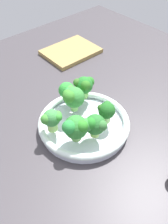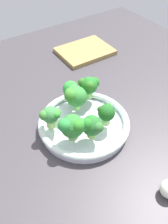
{
  "view_description": "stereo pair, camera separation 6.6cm",
  "coord_description": "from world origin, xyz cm",
  "px_view_note": "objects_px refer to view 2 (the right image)",
  "views": [
    {
      "loc": [
        34.89,
        34.18,
        52.58
      ],
      "look_at": [
        3.14,
        -1.36,
        6.37
      ],
      "focal_mm": 39.29,
      "sensor_mm": 36.0,
      "label": 1
    },
    {
      "loc": [
        29.65,
        38.24,
        52.58
      ],
      "look_at": [
        3.14,
        -1.36,
        6.37
      ],
      "focal_mm": 39.29,
      "sensor_mm": 36.0,
      "label": 2
    }
  ],
  "objects_px": {
    "broccoli_floret_6": "(92,126)",
    "broccoli_floret_2": "(73,126)",
    "broccoli_floret_5": "(71,89)",
    "broccoli_floret_3": "(51,116)",
    "broccoli_floret_1": "(106,113)",
    "bowl": "(84,124)",
    "broccoli_floret_0": "(75,97)",
    "broccoli_floret_4": "(89,86)",
    "cutting_board": "(85,51)"
  },
  "relations": [
    {
      "from": "broccoli_floret_4",
      "to": "cutting_board",
      "type": "xyz_separation_m",
      "value": [
        -0.17,
        -0.27,
        -0.07
      ]
    },
    {
      "from": "broccoli_floret_2",
      "to": "broccoli_floret_5",
      "type": "bearing_deg",
      "value": -119.96
    },
    {
      "from": "broccoli_floret_2",
      "to": "broccoli_floret_3",
      "type": "height_order",
      "value": "broccoli_floret_2"
    },
    {
      "from": "bowl",
      "to": "broccoli_floret_0",
      "type": "distance_m",
      "value": 0.08
    },
    {
      "from": "broccoli_floret_5",
      "to": "broccoli_floret_4",
      "type": "bearing_deg",
      "value": 158.72
    },
    {
      "from": "broccoli_floret_2",
      "to": "cutting_board",
      "type": "distance_m",
      "value": 0.49
    },
    {
      "from": "broccoli_floret_2",
      "to": "broccoli_floret_3",
      "type": "bearing_deg",
      "value": -69.25
    },
    {
      "from": "broccoli_floret_4",
      "to": "broccoli_floret_5",
      "type": "distance_m",
      "value": 0.05
    },
    {
      "from": "broccoli_floret_2",
      "to": "broccoli_floret_4",
      "type": "height_order",
      "value": "broccoli_floret_2"
    },
    {
      "from": "broccoli_floret_6",
      "to": "broccoli_floret_0",
      "type": "bearing_deg",
      "value": -100.58
    },
    {
      "from": "broccoli_floret_3",
      "to": "broccoli_floret_0",
      "type": "bearing_deg",
      "value": -166.44
    },
    {
      "from": "broccoli_floret_1",
      "to": "broccoli_floret_3",
      "type": "xyz_separation_m",
      "value": [
        0.13,
        -0.07,
        0.0
      ]
    },
    {
      "from": "bowl",
      "to": "broccoli_floret_1",
      "type": "height_order",
      "value": "broccoli_floret_1"
    },
    {
      "from": "broccoli_floret_2",
      "to": "broccoli_floret_1",
      "type": "bearing_deg",
      "value": 178.45
    },
    {
      "from": "broccoli_floret_0",
      "to": "broccoli_floret_2",
      "type": "relative_size",
      "value": 1.05
    },
    {
      "from": "broccoli_floret_4",
      "to": "broccoli_floret_6",
      "type": "distance_m",
      "value": 0.16
    },
    {
      "from": "broccoli_floret_6",
      "to": "cutting_board",
      "type": "relative_size",
      "value": 0.33
    },
    {
      "from": "bowl",
      "to": "broccoli_floret_3",
      "type": "bearing_deg",
      "value": -18.75
    },
    {
      "from": "broccoli_floret_0",
      "to": "cutting_board",
      "type": "bearing_deg",
      "value": -128.25
    },
    {
      "from": "broccoli_floret_2",
      "to": "cutting_board",
      "type": "xyz_separation_m",
      "value": [
        -0.29,
        -0.38,
        -0.07
      ]
    },
    {
      "from": "broccoli_floret_4",
      "to": "broccoli_floret_1",
      "type": "bearing_deg",
      "value": 77.93
    },
    {
      "from": "broccoli_floret_1",
      "to": "broccoli_floret_5",
      "type": "xyz_separation_m",
      "value": [
        0.03,
        -0.14,
        0.0
      ]
    },
    {
      "from": "cutting_board",
      "to": "broccoli_floret_2",
      "type": "bearing_deg",
      "value": 52.53
    },
    {
      "from": "broccoli_floret_0",
      "to": "broccoli_floret_4",
      "type": "distance_m",
      "value": 0.07
    },
    {
      "from": "bowl",
      "to": "broccoli_floret_3",
      "type": "xyz_separation_m",
      "value": [
        0.09,
        -0.03,
        0.06
      ]
    },
    {
      "from": "cutting_board",
      "to": "broccoli_floret_4",
      "type": "bearing_deg",
      "value": 58.24
    },
    {
      "from": "broccoli_floret_0",
      "to": "broccoli_floret_6",
      "type": "bearing_deg",
      "value": 79.42
    },
    {
      "from": "broccoli_floret_6",
      "to": "cutting_board",
      "type": "bearing_deg",
      "value": -121.89
    },
    {
      "from": "bowl",
      "to": "broccoli_floret_1",
      "type": "relative_size",
      "value": 4.1
    },
    {
      "from": "broccoli_floret_1",
      "to": "broccoli_floret_2",
      "type": "distance_m",
      "value": 0.1
    },
    {
      "from": "broccoli_floret_4",
      "to": "broccoli_floret_6",
      "type": "relative_size",
      "value": 1.05
    },
    {
      "from": "broccoli_floret_2",
      "to": "cutting_board",
      "type": "height_order",
      "value": "broccoli_floret_2"
    },
    {
      "from": "bowl",
      "to": "cutting_board",
      "type": "xyz_separation_m",
      "value": [
        -0.23,
        -0.34,
        -0.01
      ]
    },
    {
      "from": "broccoli_floret_6",
      "to": "broccoli_floret_2",
      "type": "bearing_deg",
      "value": -27.1
    },
    {
      "from": "bowl",
      "to": "cutting_board",
      "type": "bearing_deg",
      "value": -124.33
    },
    {
      "from": "broccoli_floret_6",
      "to": "broccoli_floret_3",
      "type": "bearing_deg",
      "value": -53.01
    },
    {
      "from": "broccoli_floret_0",
      "to": "broccoli_floret_1",
      "type": "distance_m",
      "value": 0.1
    },
    {
      "from": "broccoli_floret_1",
      "to": "broccoli_floret_2",
      "type": "xyz_separation_m",
      "value": [
        0.1,
        -0.0,
        0.01
      ]
    },
    {
      "from": "broccoli_floret_5",
      "to": "broccoli_floret_0",
      "type": "bearing_deg",
      "value": 72.18
    },
    {
      "from": "broccoli_floret_0",
      "to": "cutting_board",
      "type": "height_order",
      "value": "broccoli_floret_0"
    },
    {
      "from": "broccoli_floret_0",
      "to": "broccoli_floret_6",
      "type": "height_order",
      "value": "broccoli_floret_0"
    },
    {
      "from": "broccoli_floret_5",
      "to": "broccoli_floret_6",
      "type": "bearing_deg",
      "value": 77.39
    },
    {
      "from": "broccoli_floret_1",
      "to": "broccoli_floret_4",
      "type": "distance_m",
      "value": 0.12
    },
    {
      "from": "broccoli_floret_5",
      "to": "broccoli_floret_3",
      "type": "bearing_deg",
      "value": 31.86
    },
    {
      "from": "bowl",
      "to": "broccoli_floret_4",
      "type": "height_order",
      "value": "broccoli_floret_4"
    },
    {
      "from": "bowl",
      "to": "broccoli_floret_1",
      "type": "distance_m",
      "value": 0.08
    },
    {
      "from": "broccoli_floret_2",
      "to": "broccoli_floret_5",
      "type": "xyz_separation_m",
      "value": [
        -0.08,
        -0.13,
        -0.01
      ]
    },
    {
      "from": "broccoli_floret_5",
      "to": "broccoli_floret_2",
      "type": "bearing_deg",
      "value": 60.04
    },
    {
      "from": "broccoli_floret_4",
      "to": "broccoli_floret_6",
      "type": "bearing_deg",
      "value": 57.85
    },
    {
      "from": "broccoli_floret_5",
      "to": "broccoli_floret_6",
      "type": "distance_m",
      "value": 0.16
    }
  ]
}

